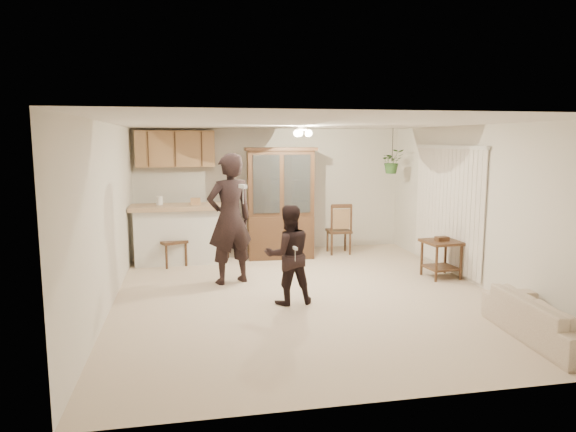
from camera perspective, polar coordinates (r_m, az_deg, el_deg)
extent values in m
plane|color=beige|center=(7.73, 1.95, -8.61)|extent=(6.50, 6.50, 0.00)
cube|color=silver|center=(7.40, 2.05, 10.25)|extent=(5.50, 6.50, 0.02)
cube|color=beige|center=(10.63, -1.94, 2.93)|extent=(5.50, 0.02, 2.50)
cube|color=beige|center=(4.41, 11.58, -5.00)|extent=(5.50, 0.02, 2.50)
cube|color=beige|center=(7.35, -19.37, 0.03)|extent=(0.02, 6.50, 2.50)
cube|color=beige|center=(8.51, 20.36, 1.05)|extent=(0.02, 6.50, 2.50)
cube|color=silver|center=(9.72, -11.91, -2.23)|extent=(1.60, 0.55, 1.00)
cube|color=tan|center=(9.63, -12.01, 0.99)|extent=(1.75, 0.70, 0.08)
cube|color=#9C6A44|center=(10.28, -12.41, 7.30)|extent=(1.50, 0.34, 0.70)
imported|color=#2D5A24|center=(10.40, 11.49, 5.96)|extent=(0.43, 0.37, 0.48)
cylinder|color=black|center=(10.39, 11.54, 7.75)|extent=(0.01, 0.01, 0.65)
imported|color=beige|center=(6.61, 26.85, -9.18)|extent=(0.84, 1.92, 0.73)
imported|color=black|center=(8.16, -6.47, -1.26)|extent=(0.77, 0.63, 1.80)
imported|color=black|center=(7.11, 0.05, -4.48)|extent=(0.70, 0.57, 1.35)
cube|color=#341B13|center=(9.96, -0.86, -2.29)|extent=(1.27, 0.55, 0.83)
cube|color=#341B13|center=(9.82, -0.87, 3.69)|extent=(1.27, 0.49, 1.25)
cube|color=silver|center=(9.82, -0.87, 3.69)|extent=(1.08, 0.07, 1.09)
cube|color=#341B13|center=(9.79, -0.88, 7.45)|extent=(1.37, 0.58, 0.06)
cube|color=#341B13|center=(8.84, 16.72, -2.78)|extent=(0.61, 0.61, 0.05)
cube|color=#341B13|center=(8.94, 16.60, -5.49)|extent=(0.51, 0.51, 0.03)
cube|color=#341B13|center=(8.83, 16.73, -2.42)|extent=(0.21, 0.15, 0.07)
cube|color=#341B13|center=(9.54, -12.78, -2.76)|extent=(0.59, 0.59, 0.05)
cube|color=#A67C53|center=(9.50, -12.83, -1.14)|extent=(0.32, 0.17, 0.39)
cube|color=#341B13|center=(9.46, -12.88, 0.38)|extent=(0.39, 0.20, 0.08)
cube|color=#341B13|center=(10.02, -8.28, -1.99)|extent=(0.66, 0.66, 0.05)
cube|color=#A67C53|center=(9.97, -8.32, -0.37)|extent=(0.23, 0.31, 0.41)
cube|color=#341B13|center=(9.93, -8.35, 1.15)|extent=(0.28, 0.38, 0.08)
cube|color=#341B13|center=(10.39, 5.66, -1.68)|extent=(0.47, 0.47, 0.05)
cube|color=#A67C53|center=(10.34, 5.68, -0.17)|extent=(0.34, 0.05, 0.39)
cube|color=#341B13|center=(10.31, 5.70, 1.24)|extent=(0.41, 0.06, 0.08)
cube|color=silver|center=(7.64, -5.02, 3.29)|extent=(0.11, 0.19, 0.06)
cube|color=silver|center=(6.77, 0.80, -3.61)|extent=(0.05, 0.12, 0.04)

